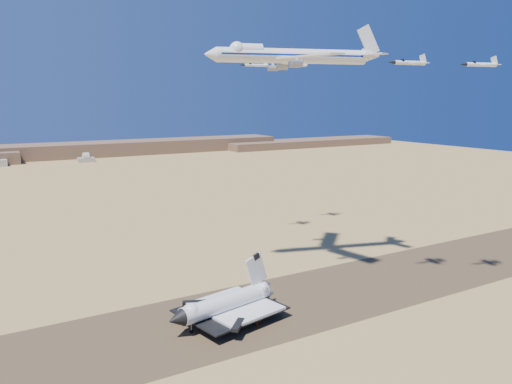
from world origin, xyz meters
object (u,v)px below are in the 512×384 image
chase_jet_a (409,63)px  crew_b (257,324)px  chase_jet_e (255,65)px  chase_jet_f (295,65)px  shuttle (225,305)px  crew_a (259,320)px  crew_c (260,320)px  carrier_747 (287,56)px  chase_jet_b (480,64)px

chase_jet_a → crew_b: bearing=-170.9°
chase_jet_e → chase_jet_f: bearing=26.8°
shuttle → crew_a: shuttle is taller
crew_c → chase_jet_e: bearing=-78.9°
shuttle → crew_c: size_ratio=23.10×
crew_a → crew_b: crew_b is taller
crew_b → chase_jet_e: (51.88, 90.14, 90.32)m
chase_jet_a → chase_jet_e: size_ratio=1.09×
carrier_747 → chase_jet_b: size_ratio=4.74×
chase_jet_a → chase_jet_f: size_ratio=1.08×
chase_jet_b → chase_jet_f: bearing=106.0°
chase_jet_e → chase_jet_a: bearing=-72.1°
shuttle → crew_a: (9.38, -6.66, -4.78)m
shuttle → carrier_747: size_ratio=0.58×
carrier_747 → chase_jet_a: carrier_747 is taller
carrier_747 → crew_c: 104.28m
crew_b → chase_jet_e: bearing=-77.9°
shuttle → crew_c: 12.90m
chase_jet_b → crew_c: bearing=-176.3°
carrier_747 → chase_jet_e: (14.30, 50.31, -0.25)m
crew_a → crew_c: bearing=168.7°
carrier_747 → chase_jet_e: carrier_747 is taller
crew_c → chase_jet_a: bearing=-141.6°
carrier_747 → crew_a: carrier_747 is taller
shuttle → crew_c: bearing=-50.6°
crew_b → chase_jet_f: size_ratio=0.11×
crew_c → crew_a: bearing=-52.8°
shuttle → chase_jet_b: bearing=-26.1°
crew_a → carrier_747: bearing=-51.7°
carrier_747 → chase_jet_b: 72.08m
crew_a → chase_jet_f: 155.44m
chase_jet_a → chase_jet_b: bearing=-24.8°
chase_jet_b → chase_jet_e: 109.76m
shuttle → chase_jet_e: 131.56m
carrier_747 → chase_jet_f: carrier_747 is taller
crew_a → crew_b: (-2.35, -2.75, 0.01)m
carrier_747 → crew_b: bearing=-116.6°
chase_jet_b → chase_jet_e: bearing=122.3°
crew_a → chase_jet_a: chase_jet_a is taller
crew_b → chase_jet_a: size_ratio=0.10×
crew_c → chase_jet_f: (80.22, 97.32, 91.77)m
crew_a → chase_jet_b: (82.36, -17.23, 85.65)m
chase_jet_a → chase_jet_b: (20.93, -14.19, -0.76)m
crew_a → chase_jet_a: size_ratio=0.10×
crew_b → chase_jet_a: chase_jet_a is taller
crew_a → chase_jet_f: bearing=-47.9°
shuttle → chase_jet_b: chase_jet_b is taller
crew_a → chase_jet_a: 106.06m
shuttle → chase_jet_f: 153.81m
carrier_747 → chase_jet_a: bearing=-40.1°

